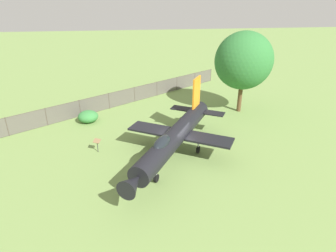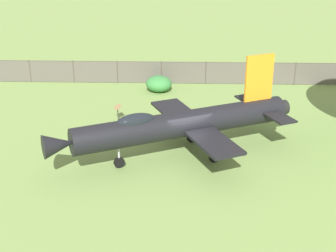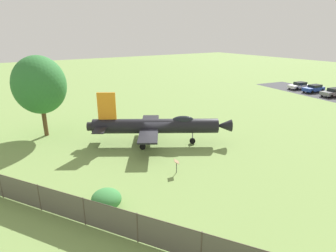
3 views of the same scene
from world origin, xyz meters
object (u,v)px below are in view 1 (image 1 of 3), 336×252
at_px(shrub_near_fence, 88,117).
at_px(info_plaque, 97,143).
at_px(shade_tree, 244,61).
at_px(display_jet, 175,136).

bearing_deg(shrub_near_fence, info_plaque, 102.33).
bearing_deg(shade_tree, info_plaque, 25.70).
relative_size(display_jet, info_plaque, 11.53).
distance_m(shrub_near_fence, info_plaque, 6.67).
distance_m(shade_tree, shrub_near_fence, 17.28).
bearing_deg(info_plaque, display_jet, 161.67).
height_order(display_jet, shade_tree, shade_tree).
height_order(shrub_near_fence, info_plaque, shrub_near_fence).
bearing_deg(shrub_near_fence, shade_tree, -177.39).
xyz_separation_m(display_jet, shade_tree, (-8.95, -9.30, 3.67)).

